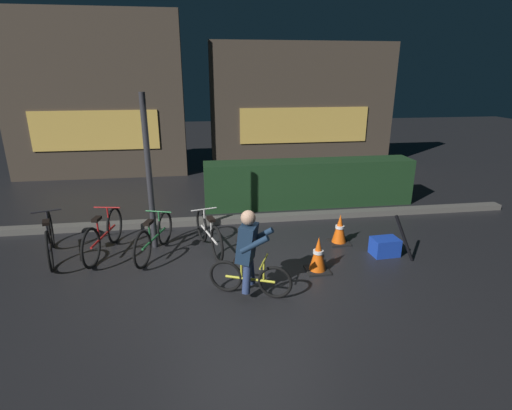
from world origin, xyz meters
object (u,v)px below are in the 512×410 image
cyclist (249,253)px  closed_umbrella (404,238)px  parked_bike_left_mid (103,235)px  parked_bike_center_left (154,237)px  street_post (149,174)px  traffic_cone_near (318,255)px  blue_crate (385,247)px  traffic_cone_far (340,230)px  parked_bike_center_right (209,234)px  parked_bike_leftmost (50,239)px

cyclist → closed_umbrella: (2.63, 0.64, -0.23)m
parked_bike_left_mid → parked_bike_center_left: 0.87m
street_post → parked_bike_left_mid: size_ratio=1.64×
street_post → parked_bike_center_left: 1.06m
traffic_cone_near → blue_crate: size_ratio=1.31×
traffic_cone_near → parked_bike_center_left: bearing=159.5°
parked_bike_center_left → traffic_cone_far: 3.25m
parked_bike_center_right → closed_umbrella: size_ratio=1.72×
parked_bike_center_right → closed_umbrella: bearing=-120.3°
parked_bike_center_left → cyclist: (1.41, -1.45, 0.31)m
parked_bike_leftmost → parked_bike_center_right: (2.60, -0.08, -0.03)m
parked_bike_left_mid → parked_bike_center_left: parked_bike_left_mid is taller
parked_bike_leftmost → cyclist: bearing=-133.9°
cyclist → street_post: bearing=151.4°
parked_bike_center_right → cyclist: cyclist is taller
blue_crate → closed_umbrella: (0.19, -0.25, 0.25)m
blue_crate → traffic_cone_near: bearing=-162.8°
parked_bike_left_mid → closed_umbrella: closed_umbrella is taller
cyclist → closed_umbrella: 2.71m
street_post → traffic_cone_near: 3.09m
parked_bike_leftmost → parked_bike_center_right: size_ratio=1.09×
traffic_cone_far → cyclist: size_ratio=0.45×
parked_bike_center_left → traffic_cone_near: (2.56, -0.96, -0.04)m
street_post → parked_bike_leftmost: street_post is taller
traffic_cone_far → parked_bike_left_mid: bearing=177.8°
parked_bike_leftmost → blue_crate: parked_bike_leftmost is taller
traffic_cone_near → closed_umbrella: 1.49m
parked_bike_leftmost → parked_bike_left_mid: size_ratio=0.98×
parked_bike_center_left → parked_bike_center_right: size_ratio=1.01×
cyclist → parked_bike_center_left: bearing=156.7°
traffic_cone_far → closed_umbrella: bearing=-46.1°
parked_bike_leftmost → parked_bike_center_right: parked_bike_leftmost is taller
blue_crate → parked_bike_center_left: bearing=171.8°
parked_bike_leftmost → cyclist: cyclist is taller
traffic_cone_far → parked_bike_center_left: bearing=-179.8°
parked_bike_left_mid → cyclist: bearing=-115.2°
blue_crate → cyclist: 2.64m
parked_bike_center_right → traffic_cone_far: bearing=-105.9°
parked_bike_left_mid → blue_crate: 4.77m
parked_bike_leftmost → street_post: bearing=-99.4°
closed_umbrella → cyclist: bearing=24.0°
parked_bike_left_mid → parked_bike_center_right: bearing=-83.7°
street_post → parked_bike_center_left: size_ratio=1.81×
street_post → parked_bike_center_right: size_ratio=1.82×
street_post → parked_bike_leftmost: (-1.65, -0.22, -0.99)m
cyclist → parked_bike_leftmost: bearing=175.5°
parked_bike_leftmost → traffic_cone_far: parked_bike_leftmost is taller
street_post → cyclist: street_post is taller
parked_bike_leftmost → parked_bike_center_right: bearing=-108.7°
traffic_cone_near → blue_crate: bearing=17.2°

